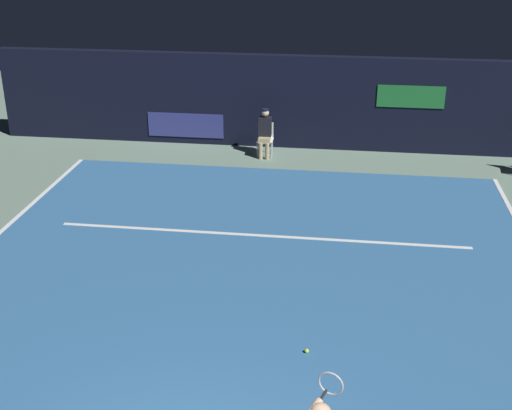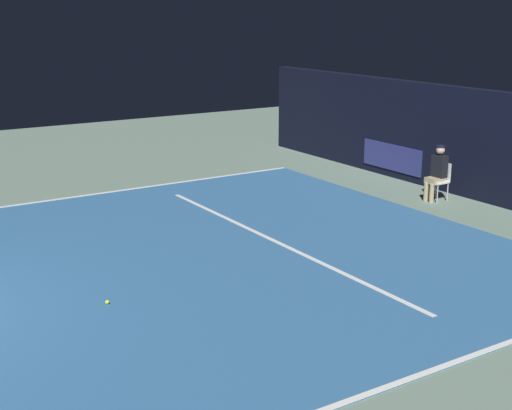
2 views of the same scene
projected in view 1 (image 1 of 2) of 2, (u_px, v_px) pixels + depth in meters
ground_plane at (245, 289)px, 11.91m from camera, size 33.14×33.14×0.00m
court_surface at (245, 288)px, 11.91m from camera, size 10.92×12.24×0.01m
line_service at (260, 235)px, 13.85m from camera, size 8.52×0.10×0.01m
back_wall at (288, 102)px, 18.74m from camera, size 16.69×0.33×2.60m
line_judge_on_chair at (265, 132)px, 18.18m from camera, size 0.44×0.53×1.32m
tennis_ball at (307, 351)px, 10.14m from camera, size 0.07×0.07×0.07m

